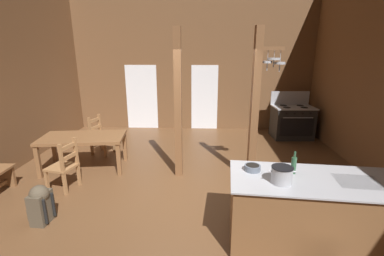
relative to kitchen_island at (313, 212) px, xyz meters
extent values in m
cube|color=brown|center=(-1.78, 1.07, -0.51)|extent=(8.20, 9.56, 0.10)
cube|color=brown|center=(-1.78, 5.52, 1.81)|extent=(8.20, 0.14, 4.55)
cube|color=white|center=(-3.44, 5.45, 0.56)|extent=(1.00, 0.01, 2.05)
cube|color=white|center=(-1.41, 5.45, 0.56)|extent=(0.84, 0.01, 2.05)
cube|color=brown|center=(0.00, 0.00, -0.01)|extent=(2.17, 1.08, 0.91)
cube|color=#A8AAB2|center=(0.00, 0.00, 0.45)|extent=(2.24, 1.15, 0.02)
cube|color=black|center=(0.47, -0.04, 0.46)|extent=(0.55, 0.44, 0.00)
cube|color=black|center=(0.04, 0.43, -0.41)|extent=(1.99, 0.22, 0.10)
cube|color=black|center=(1.16, 4.59, -0.01)|extent=(1.13, 0.81, 0.90)
cube|color=black|center=(1.18, 4.21, -0.04)|extent=(0.93, 0.05, 0.52)
cylinder|color=#A8AAB2|center=(1.18, 4.19, 0.24)|extent=(0.83, 0.06, 0.02)
cube|color=#A8AAB2|center=(1.16, 4.59, 0.45)|extent=(1.17, 0.85, 0.03)
cube|color=#A8AAB2|center=(1.14, 4.95, 0.66)|extent=(1.14, 0.09, 0.40)
cylinder|color=black|center=(1.41, 4.45, 0.47)|extent=(0.21, 0.21, 0.01)
cylinder|color=black|center=(0.92, 4.43, 0.47)|extent=(0.21, 0.21, 0.01)
cylinder|color=black|center=(1.40, 4.76, 0.47)|extent=(0.21, 0.21, 0.01)
cylinder|color=black|center=(0.91, 4.74, 0.47)|extent=(0.21, 0.21, 0.01)
cylinder|color=black|center=(1.51, 4.21, 0.36)|extent=(0.05, 0.03, 0.04)
cylinder|color=black|center=(1.29, 4.20, 0.36)|extent=(0.05, 0.03, 0.04)
cylinder|color=black|center=(1.07, 4.19, 0.36)|extent=(0.05, 0.03, 0.04)
cylinder|color=black|center=(0.85, 4.18, 0.36)|extent=(0.05, 0.03, 0.04)
cube|color=brown|center=(-0.49, 1.83, 0.99)|extent=(0.15, 0.15, 2.90)
cube|color=brown|center=(-0.29, 1.84, 2.05)|extent=(0.53, 0.12, 0.06)
cylinder|color=#A8AAB2|center=(-0.31, 1.84, 1.95)|extent=(0.01, 0.01, 0.21)
cylinder|color=#A8AAB2|center=(-0.31, 1.84, 1.82)|extent=(0.17, 0.17, 0.04)
cylinder|color=#A8AAB2|center=(-0.31, 1.84, 1.74)|extent=(0.02, 0.02, 0.14)
cylinder|color=#A8AAB2|center=(-0.20, 1.85, 1.97)|extent=(0.01, 0.01, 0.16)
cylinder|color=#A8AAB2|center=(-0.20, 1.85, 1.87)|extent=(0.24, 0.24, 0.04)
cylinder|color=#A8AAB2|center=(-0.20, 1.85, 1.79)|extent=(0.02, 0.02, 0.14)
cylinder|color=#A8AAB2|center=(-0.09, 1.86, 1.94)|extent=(0.01, 0.01, 0.23)
cylinder|color=#A8AAB2|center=(-0.09, 1.86, 1.80)|extent=(0.21, 0.21, 0.04)
cylinder|color=#A8AAB2|center=(-0.09, 1.86, 1.72)|extent=(0.02, 0.02, 0.14)
cube|color=brown|center=(-1.93, 1.98, 0.99)|extent=(0.14, 0.14, 2.90)
cube|color=brown|center=(-3.98, 2.18, 0.25)|extent=(1.80, 1.11, 0.06)
cube|color=brown|center=(-4.81, 2.46, -0.12)|extent=(0.09, 0.09, 0.68)
cube|color=brown|center=(-3.25, 2.66, -0.12)|extent=(0.09, 0.09, 0.68)
cube|color=brown|center=(-4.72, 1.69, -0.12)|extent=(0.09, 0.09, 0.68)
cube|color=brown|center=(-3.15, 1.89, -0.12)|extent=(0.09, 0.09, 0.68)
cube|color=#9E7044|center=(-4.02, 1.30, -0.03)|extent=(0.53, 0.53, 0.04)
cube|color=#9E7044|center=(-4.24, 1.15, -0.26)|extent=(0.06, 0.06, 0.41)
cube|color=#9E7044|center=(-4.16, 1.52, -0.26)|extent=(0.06, 0.06, 0.41)
cube|color=#9E7044|center=(-3.87, 1.07, 0.01)|extent=(0.06, 0.06, 0.95)
cube|color=#9E7044|center=(-3.79, 1.44, 0.01)|extent=(0.06, 0.06, 0.95)
cube|color=#9E7044|center=(-3.83, 1.26, 0.38)|extent=(0.12, 0.38, 0.07)
cube|color=#9E7044|center=(-3.83, 1.26, 0.19)|extent=(0.12, 0.38, 0.07)
cube|color=#9E7044|center=(-3.93, 3.09, -0.03)|extent=(0.54, 0.54, 0.04)
cube|color=#9E7044|center=(-3.69, 3.23, -0.26)|extent=(0.06, 0.06, 0.41)
cube|color=#9E7044|center=(-3.79, 2.86, -0.26)|extent=(0.06, 0.06, 0.41)
cube|color=#9E7044|center=(-4.06, 3.33, 0.01)|extent=(0.06, 0.06, 0.95)
cube|color=#9E7044|center=(-4.16, 2.96, 0.01)|extent=(0.06, 0.06, 0.95)
cube|color=#9E7044|center=(-4.11, 3.14, 0.38)|extent=(0.13, 0.38, 0.07)
cube|color=#9E7044|center=(-4.11, 3.14, 0.19)|extent=(0.13, 0.38, 0.07)
cube|color=brown|center=(-5.13, 1.33, -0.26)|extent=(0.31, 0.07, 0.40)
cube|color=#4C4233|center=(-3.82, 0.28, -0.22)|extent=(0.24, 0.34, 0.48)
cube|color=#4C4233|center=(-3.95, 0.29, -0.29)|extent=(0.08, 0.23, 0.17)
cylinder|color=black|center=(-3.70, 0.18, -0.22)|extent=(0.04, 0.04, 0.38)
cylinder|color=black|center=(-3.69, 0.37, -0.22)|extent=(0.04, 0.04, 0.38)
sphere|color=#4C4233|center=(-3.82, 0.28, 0.00)|extent=(0.29, 0.29, 0.27)
cylinder|color=#A8AAB2|center=(-0.48, -0.11, 0.56)|extent=(0.25, 0.25, 0.20)
cylinder|color=black|center=(-0.48, -0.11, 0.67)|extent=(0.26, 0.26, 0.01)
cylinder|color=#A8AAB2|center=(-0.62, -0.11, 0.61)|extent=(0.05, 0.02, 0.02)
cylinder|color=#A8AAB2|center=(-0.34, -0.11, 0.61)|extent=(0.05, 0.02, 0.02)
cylinder|color=slate|center=(-0.77, 0.22, 0.50)|extent=(0.22, 0.22, 0.08)
cylinder|color=black|center=(-0.77, 0.22, 0.54)|extent=(0.18, 0.18, 0.00)
cylinder|color=#2D5638|center=(-0.26, 0.16, 0.58)|extent=(0.07, 0.07, 0.22)
cylinder|color=#2D5638|center=(-0.26, 0.16, 0.73)|extent=(0.03, 0.03, 0.08)
camera|label=1|loc=(-1.44, -3.11, 2.01)|focal=25.09mm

